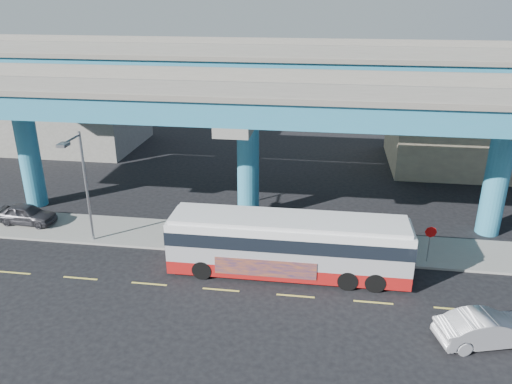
# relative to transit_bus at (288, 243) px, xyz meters

# --- Properties ---
(ground) EXTENTS (120.00, 120.00, 0.00)m
(ground) POSITION_rel_transit_bus_xyz_m (-3.38, -1.99, -1.88)
(ground) COLOR black
(ground) RESTS_ON ground
(sidewalk) EXTENTS (70.00, 4.00, 0.15)m
(sidewalk) POSITION_rel_transit_bus_xyz_m (-3.38, 3.51, -1.80)
(sidewalk) COLOR gray
(sidewalk) RESTS_ON ground
(lane_markings) EXTENTS (58.00, 0.12, 0.01)m
(lane_markings) POSITION_rel_transit_bus_xyz_m (-3.38, -2.29, -1.87)
(lane_markings) COLOR #D8C64C
(lane_markings) RESTS_ON ground
(viaduct) EXTENTS (52.00, 12.40, 11.70)m
(viaduct) POSITION_rel_transit_bus_xyz_m (-3.38, 7.12, 7.26)
(viaduct) COLOR teal
(viaduct) RESTS_ON ground
(building_beige) EXTENTS (14.00, 10.23, 7.00)m
(building_beige) POSITION_rel_transit_bus_xyz_m (14.62, 20.99, 1.63)
(building_beige) COLOR tan
(building_beige) RESTS_ON ground
(building_concrete) EXTENTS (12.00, 10.00, 9.00)m
(building_concrete) POSITION_rel_transit_bus_xyz_m (-23.38, 22.01, 2.62)
(building_concrete) COLOR gray
(building_concrete) RESTS_ON ground
(transit_bus) EXTENTS (13.36, 2.95, 3.42)m
(transit_bus) POSITION_rel_transit_bus_xyz_m (0.00, 0.00, 0.00)
(transit_bus) COLOR #9E1413
(transit_bus) RESTS_ON ground
(sedan) EXTENTS (4.00, 5.42, 1.51)m
(sedan) POSITION_rel_transit_bus_xyz_m (9.39, -4.77, -1.12)
(sedan) COLOR #A8A8AD
(sedan) RESTS_ON ground
(parked_car) EXTENTS (2.03, 4.16, 1.36)m
(parked_car) POSITION_rel_transit_bus_xyz_m (-18.10, 3.61, -1.05)
(parked_car) COLOR #333238
(parked_car) RESTS_ON sidewalk
(street_lamp) EXTENTS (0.50, 2.34, 7.06)m
(street_lamp) POSITION_rel_transit_bus_xyz_m (-12.60, 1.47, 2.91)
(street_lamp) COLOR gray
(street_lamp) RESTS_ON sidewalk
(stop_sign) EXTENTS (0.68, 0.09, 2.25)m
(stop_sign) POSITION_rel_transit_bus_xyz_m (7.98, 2.19, -0.13)
(stop_sign) COLOR gray
(stop_sign) RESTS_ON sidewalk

